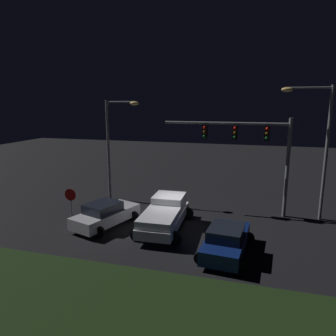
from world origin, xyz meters
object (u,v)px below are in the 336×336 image
car_sedan_far (105,214)px  traffic_signal_gantry (250,142)px  car_sedan (226,240)px  street_lamp_left (115,138)px  pickup_truck (165,213)px  street_lamp_right (317,137)px  stop_sign (71,199)px

car_sedan_far → traffic_signal_gantry: bearing=-42.5°
car_sedan → traffic_signal_gantry: 7.64m
traffic_signal_gantry → street_lamp_left: size_ratio=1.09×
pickup_truck → street_lamp_left: 7.90m
car_sedan_far → traffic_signal_gantry: size_ratio=0.57×
car_sedan_far → street_lamp_right: size_ratio=0.56×
car_sedan_far → traffic_signal_gantry: (8.24, 4.65, 4.16)m
pickup_truck → car_sedan_far: (-3.63, -0.58, -0.26)m
traffic_signal_gantry → street_lamp_left: 9.85m
car_sedan_far → street_lamp_left: bearing=35.7°
pickup_truck → street_lamp_right: (8.66, 4.18, 4.35)m
pickup_truck → stop_sign: (-5.89, -0.73, 0.56)m
car_sedan → car_sedan_far: 7.66m
traffic_signal_gantry → street_lamp_left: street_lamp_left is taller
street_lamp_left → street_lamp_right: street_lamp_right is taller
car_sedan_far → street_lamp_left: street_lamp_left is taller
pickup_truck → car_sedan: 4.47m
car_sedan → street_lamp_left: bearing=58.3°
traffic_signal_gantry → stop_sign: (-10.50, -4.80, -3.34)m
car_sedan → car_sedan_far: bearing=82.1°
traffic_signal_gantry → street_lamp_right: street_lamp_right is taller
car_sedan_far → traffic_signal_gantry: traffic_signal_gantry is taller
car_sedan → stop_sign: size_ratio=2.04×
car_sedan → stop_sign: (-9.72, 1.57, 0.82)m
pickup_truck → traffic_signal_gantry: (4.61, 4.07, 3.90)m
street_lamp_left → car_sedan: bearing=-36.8°
car_sedan_far → stop_sign: size_ratio=2.13×
car_sedan → traffic_signal_gantry: (0.78, 6.37, 4.16)m
car_sedan_far → street_lamp_right: (12.29, 4.76, 4.61)m
car_sedan → stop_sign: bearing=85.9°
car_sedan → street_lamp_left: (-9.07, 6.78, 4.12)m
street_lamp_right → traffic_signal_gantry: bearing=-178.4°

